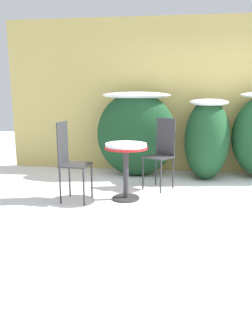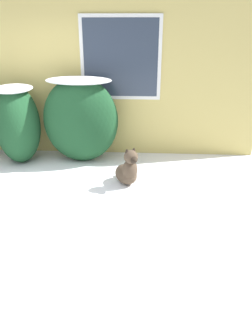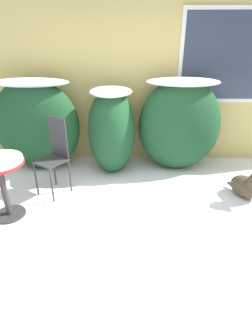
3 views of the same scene
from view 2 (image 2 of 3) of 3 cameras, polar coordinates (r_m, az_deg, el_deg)
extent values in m
plane|color=white|center=(4.85, -21.04, -6.37)|extent=(16.00, 16.00, 0.00)
cube|color=tan|center=(6.36, -15.06, 14.91)|extent=(8.00, 0.06, 2.80)
cube|color=silver|center=(5.98, -0.94, 18.55)|extent=(1.41, 0.04, 1.41)
cube|color=#2D3847|center=(5.96, -0.95, 18.54)|extent=(1.29, 0.01, 1.29)
ellipsoid|color=#194223|center=(6.06, -18.29, 7.13)|extent=(0.75, 0.87, 1.37)
ellipsoid|color=white|center=(5.92, -19.09, 12.93)|extent=(0.64, 0.74, 0.12)
ellipsoid|color=#194223|center=(5.86, -7.89, 8.20)|extent=(1.32, 0.75, 1.50)
ellipsoid|color=white|center=(5.71, -8.29, 14.86)|extent=(1.12, 0.64, 0.12)
ellipsoid|color=#4C3D2D|center=(5.13, 0.00, -1.08)|extent=(0.49, 0.54, 0.30)
ellipsoid|color=#4C3D2D|center=(4.97, 0.68, -0.34)|extent=(0.31, 0.30, 0.32)
sphere|color=#4C3D2D|center=(4.85, 0.85, 1.95)|extent=(0.21, 0.21, 0.21)
cone|color=#2D241B|center=(4.75, 1.61, 1.21)|extent=(0.14, 0.12, 0.12)
ellipsoid|color=#2D241B|center=(4.81, 0.16, 2.77)|extent=(0.06, 0.05, 0.10)
ellipsoid|color=#2D241B|center=(4.86, 1.39, 2.99)|extent=(0.06, 0.05, 0.10)
ellipsoid|color=#4C3D2D|center=(5.33, -0.99, -1.02)|extent=(0.16, 0.21, 0.06)
camera|label=1|loc=(3.01, -85.25, -16.21)|focal=35.00mm
camera|label=3|loc=(2.37, -50.22, 8.87)|focal=28.00mm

